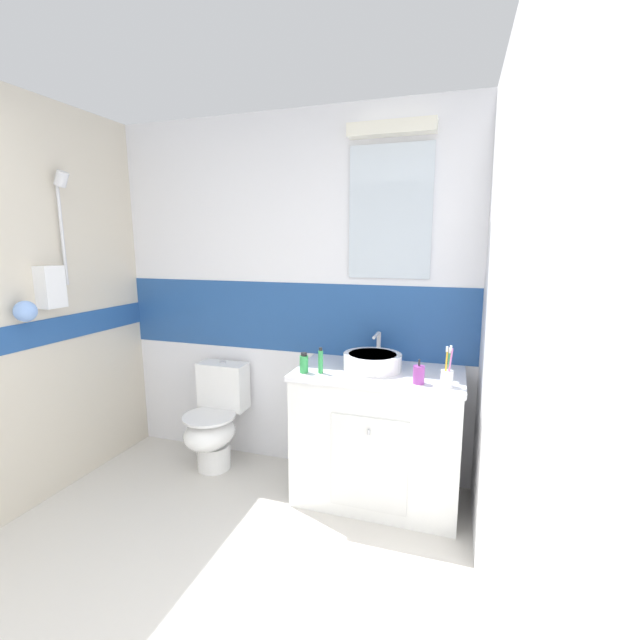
% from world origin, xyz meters
% --- Properties ---
extents(ground_plane, '(3.20, 3.48, 0.04)m').
position_xyz_m(ground_plane, '(0.00, 1.20, -0.02)').
color(ground_plane, beige).
extents(wall_back_tiled, '(3.20, 0.20, 2.50)m').
position_xyz_m(wall_back_tiled, '(0.01, 2.45, 1.26)').
color(wall_back_tiled, white).
rests_on(wall_back_tiled, ground_plane).
extents(wall_right_plain, '(0.10, 3.48, 2.50)m').
position_xyz_m(wall_right_plain, '(1.35, 1.20, 1.25)').
color(wall_right_plain, white).
rests_on(wall_right_plain, ground_plane).
extents(vanity_cabinet, '(1.02, 0.58, 0.85)m').
position_xyz_m(vanity_cabinet, '(0.71, 2.12, 0.43)').
color(vanity_cabinet, white).
rests_on(vanity_cabinet, ground_plane).
extents(sink_basin, '(0.36, 0.41, 0.20)m').
position_xyz_m(sink_basin, '(0.66, 2.14, 0.90)').
color(sink_basin, white).
rests_on(sink_basin, vanity_cabinet).
extents(toilet, '(0.37, 0.50, 0.76)m').
position_xyz_m(toilet, '(-0.49, 2.15, 0.36)').
color(toilet, white).
rests_on(toilet, ground_plane).
extents(toothbrush_cup, '(0.07, 0.07, 0.23)m').
position_xyz_m(toothbrush_cup, '(1.12, 1.94, 0.91)').
color(toothbrush_cup, white).
rests_on(toothbrush_cup, vanity_cabinet).
extents(soap_dispenser, '(0.06, 0.06, 0.14)m').
position_xyz_m(soap_dispenser, '(0.96, 1.95, 0.90)').
color(soap_dispenser, '#993F99').
rests_on(soap_dispenser, vanity_cabinet).
extents(lotion_bottle_short, '(0.05, 0.05, 0.13)m').
position_xyz_m(lotion_bottle_short, '(0.28, 1.94, 0.91)').
color(lotion_bottle_short, green).
rests_on(lotion_bottle_short, vanity_cabinet).
extents(toothpaste_tube_upright, '(0.03, 0.03, 0.16)m').
position_xyz_m(toothpaste_tube_upright, '(0.38, 1.96, 0.92)').
color(toothpaste_tube_upright, green).
rests_on(toothpaste_tube_upright, vanity_cabinet).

